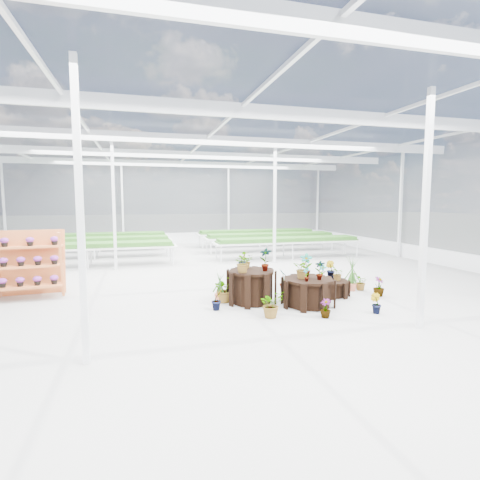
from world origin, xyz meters
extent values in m
plane|color=gray|center=(0.00, 0.00, 0.00)|extent=(24.00, 24.00, 0.00)
cylinder|color=black|center=(0.40, -1.41, 0.40)|extent=(1.48, 1.48, 0.79)
cylinder|color=black|center=(1.60, -2.01, 0.32)|extent=(1.44, 1.44, 0.65)
cylinder|color=black|center=(2.60, -1.31, 0.20)|extent=(1.17, 1.17, 0.40)
imported|color=#295B1D|center=(0.24, -1.18, 1.00)|extent=(0.29, 0.28, 0.41)
imported|color=#295B1D|center=(0.69, -1.57, 1.07)|extent=(0.31, 0.23, 0.56)
imported|color=#295B1D|center=(0.38, -1.05, 0.96)|extent=(0.37, 0.34, 0.34)
imported|color=#295B1D|center=(0.10, -1.62, 1.03)|extent=(0.46, 0.50, 0.47)
imported|color=#295B1D|center=(1.47, -1.99, 0.88)|extent=(0.56, 0.55, 0.47)
imported|color=#295B1D|center=(1.80, -2.19, 0.87)|extent=(0.27, 0.21, 0.45)
imported|color=#295B1D|center=(1.63, -1.82, 0.93)|extent=(0.36, 0.31, 0.57)
imported|color=#295B1D|center=(1.42, -2.27, 0.80)|extent=(0.16, 0.19, 0.31)
imported|color=#295B1D|center=(2.41, -1.17, 0.60)|extent=(0.24, 0.25, 0.40)
imported|color=#295B1D|center=(2.73, -1.37, 0.59)|extent=(0.40, 0.42, 0.37)
imported|color=#295B1D|center=(2.67, -1.08, 0.64)|extent=(0.27, 0.31, 0.48)
imported|color=#295B1D|center=(-0.53, -1.79, 0.24)|extent=(0.34, 0.32, 0.48)
imported|color=#295B1D|center=(-0.20, -1.17, 0.32)|extent=(0.72, 0.68, 0.65)
imported|color=#295B1D|center=(0.47, -2.61, 0.29)|extent=(0.61, 0.56, 0.57)
imported|color=#295B1D|center=(1.56, -2.94, 0.20)|extent=(0.31, 0.31, 0.40)
imported|color=#295B1D|center=(2.77, -2.94, 0.22)|extent=(0.26, 0.29, 0.44)
imported|color=#295B1D|center=(3.75, -1.68, 0.25)|extent=(0.38, 0.38, 0.50)
imported|color=#295B1D|center=(3.65, -1.00, 0.23)|extent=(0.55, 0.55, 0.46)
imported|color=#295B1D|center=(2.25, -0.53, 0.25)|extent=(0.37, 0.37, 0.50)
imported|color=#295B1D|center=(1.64, -0.34, 0.29)|extent=(0.25, 0.33, 0.57)
imported|color=#295B1D|center=(0.31, -0.32, 0.28)|extent=(0.36, 0.36, 0.55)
camera|label=1|loc=(-2.19, -9.85, 2.45)|focal=28.00mm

